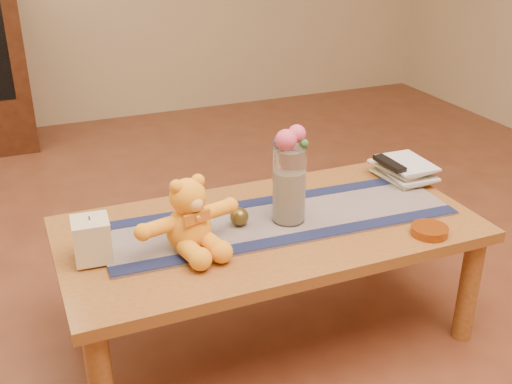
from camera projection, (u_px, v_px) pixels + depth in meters
name	position (u px, v px, depth m)	size (l,w,h in m)	color
floor	(268.00, 332.00, 2.29)	(5.50, 5.50, 0.00)	#572A18
coffee_table_top	(270.00, 230.00, 2.10)	(1.40, 0.70, 0.04)	brown
table_leg_fr	(469.00, 289.00, 2.18)	(0.07, 0.07, 0.41)	brown
table_leg_bl	(73.00, 282.00, 2.22)	(0.07, 0.07, 0.41)	brown
table_leg_br	(378.00, 219.00, 2.67)	(0.07, 0.07, 0.41)	brown
persian_runner	(280.00, 219.00, 2.12)	(1.20, 0.35, 0.01)	#191844
runner_border_near	(298.00, 237.00, 2.00)	(1.20, 0.06, 0.00)	#141A3C
runner_border_far	(265.00, 201.00, 2.24)	(1.20, 0.06, 0.00)	#141A3C
teddy_bear	(188.00, 214.00, 1.90)	(0.33, 0.27, 0.22)	#FFA220
pillar_candle	(92.00, 239.00, 1.85)	(0.11, 0.11, 0.13)	beige
candle_wick	(89.00, 218.00, 1.82)	(0.00, 0.00, 0.01)	black
glass_vase	(289.00, 185.00, 2.05)	(0.11, 0.11, 0.26)	silver
potpourri_fill	(289.00, 196.00, 2.07)	(0.09, 0.09, 0.18)	beige
rose_left	(286.00, 140.00, 1.97)	(0.07, 0.07, 0.07)	#D24A68
rose_right	(297.00, 134.00, 1.99)	(0.06, 0.06, 0.06)	#D24A68
blue_flower_back	(288.00, 136.00, 2.02)	(0.04, 0.04, 0.04)	#444895
blue_flower_side	(279.00, 142.00, 2.00)	(0.04, 0.04, 0.04)	#444895
leaf_sprig	(304.00, 143.00, 1.99)	(0.03, 0.03, 0.03)	#33662D
bronze_ball	(239.00, 217.00, 2.06)	(0.06, 0.06, 0.06)	brown
book_bottom	(386.00, 180.00, 2.40)	(0.17, 0.22, 0.02)	beige
book_lower	(388.00, 176.00, 2.40)	(0.16, 0.22, 0.02)	beige
book_upper	(385.00, 171.00, 2.39)	(0.17, 0.22, 0.02)	beige
book_top	(389.00, 167.00, 2.38)	(0.16, 0.22, 0.02)	beige
tv_remote	(389.00, 163.00, 2.36)	(0.04, 0.16, 0.02)	black
amber_dish	(429.00, 231.00, 2.03)	(0.12, 0.12, 0.03)	#BF5914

